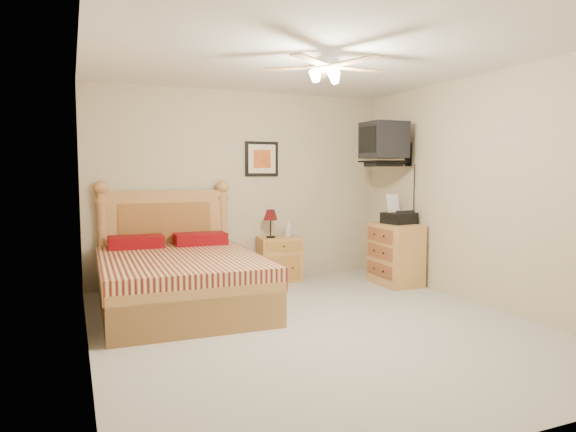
% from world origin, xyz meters
% --- Properties ---
extents(floor, '(4.50, 4.50, 0.00)m').
position_xyz_m(floor, '(0.00, 0.00, 0.00)').
color(floor, '#A39F93').
rests_on(floor, ground).
extents(ceiling, '(4.00, 4.50, 0.04)m').
position_xyz_m(ceiling, '(0.00, 0.00, 2.50)').
color(ceiling, white).
rests_on(ceiling, ground).
extents(wall_back, '(4.00, 0.04, 2.50)m').
position_xyz_m(wall_back, '(0.00, 2.25, 1.25)').
color(wall_back, '#BBAB89').
rests_on(wall_back, ground).
extents(wall_front, '(4.00, 0.04, 2.50)m').
position_xyz_m(wall_front, '(0.00, -2.25, 1.25)').
color(wall_front, '#BBAB89').
rests_on(wall_front, ground).
extents(wall_left, '(0.04, 4.50, 2.50)m').
position_xyz_m(wall_left, '(-2.00, 0.00, 1.25)').
color(wall_left, '#BBAB89').
rests_on(wall_left, ground).
extents(wall_right, '(0.04, 4.50, 2.50)m').
position_xyz_m(wall_right, '(2.00, 0.00, 1.25)').
color(wall_right, '#BBAB89').
rests_on(wall_right, ground).
extents(bed, '(1.64, 2.12, 1.35)m').
position_xyz_m(bed, '(-1.05, 1.12, 0.68)').
color(bed, '#BC8538').
rests_on(bed, ground).
extents(nightstand, '(0.57, 0.45, 0.58)m').
position_xyz_m(nightstand, '(0.43, 2.00, 0.29)').
color(nightstand, '#BB7238').
rests_on(nightstand, ground).
extents(table_lamp, '(0.21, 0.21, 0.37)m').
position_xyz_m(table_lamp, '(0.32, 2.03, 0.77)').
color(table_lamp, '#560D10').
rests_on(table_lamp, nightstand).
extents(lotion_bottle, '(0.12, 0.12, 0.23)m').
position_xyz_m(lotion_bottle, '(0.57, 2.04, 0.70)').
color(lotion_bottle, silver).
rests_on(lotion_bottle, nightstand).
extents(framed_picture, '(0.46, 0.04, 0.46)m').
position_xyz_m(framed_picture, '(0.27, 2.23, 1.62)').
color(framed_picture, black).
rests_on(framed_picture, wall_back).
extents(dresser, '(0.48, 0.68, 0.79)m').
position_xyz_m(dresser, '(1.73, 1.23, 0.39)').
color(dresser, '#B68641').
rests_on(dresser, ground).
extents(fax_machine, '(0.41, 0.43, 0.37)m').
position_xyz_m(fax_machine, '(1.76, 1.20, 0.97)').
color(fax_machine, black).
rests_on(fax_machine, dresser).
extents(magazine_lower, '(0.22, 0.28, 0.03)m').
position_xyz_m(magazine_lower, '(1.69, 1.44, 0.80)').
color(magazine_lower, '#B0A58A').
rests_on(magazine_lower, dresser).
extents(magazine_upper, '(0.28, 0.31, 0.02)m').
position_xyz_m(magazine_upper, '(1.73, 1.47, 0.82)').
color(magazine_upper, tan).
rests_on(magazine_upper, magazine_lower).
extents(wall_tv, '(0.56, 0.46, 0.58)m').
position_xyz_m(wall_tv, '(1.75, 1.34, 1.81)').
color(wall_tv, black).
rests_on(wall_tv, wall_right).
extents(ceiling_fan, '(1.14, 1.14, 0.28)m').
position_xyz_m(ceiling_fan, '(0.00, -0.20, 2.36)').
color(ceiling_fan, white).
rests_on(ceiling_fan, ceiling).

